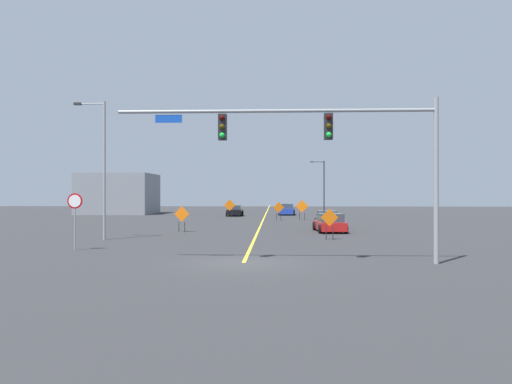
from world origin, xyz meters
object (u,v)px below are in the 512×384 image
Objects in this scene: traffic_signal_assembly at (326,139)px; car_green_passing at (327,219)px; construction_sign_right_shoulder at (279,209)px; street_lamp_mid_left at (323,184)px; stop_sign at (75,210)px; construction_sign_median_near at (182,216)px; construction_sign_left_shoulder at (330,220)px; car_blue_approaching at (287,210)px; car_black_mid at (235,211)px; construction_sign_left_lane at (302,207)px; street_lamp_far_left at (102,163)px; car_red_distant at (330,223)px; construction_sign_median_far at (230,206)px.

traffic_signal_assembly reaches higher than car_green_passing.
construction_sign_right_shoulder is at bearing 93.16° from traffic_signal_assembly.
stop_sign is at bearing -109.76° from street_lamp_mid_left.
construction_sign_left_shoulder is at bearing -28.24° from construction_sign_median_near.
car_blue_approaching is (-1.78, 33.17, -0.54)m from construction_sign_left_shoulder.
traffic_signal_assembly is 3.40× the size of car_black_mid.
construction_sign_left_lane is 0.52× the size of car_blue_approaching.
car_blue_approaching is (-0.51, 42.99, -4.34)m from traffic_signal_assembly.
traffic_signal_assembly is 43.21m from car_blue_approaching.
car_green_passing is at bearing -81.18° from construction_sign_left_lane.
car_black_mid is at bearing 79.90° from street_lamp_far_left.
car_red_distant is (13.87, 11.91, -1.33)m from stop_sign.
construction_sign_left_lane reaches higher than construction_sign_right_shoulder.
car_red_distant is at bearing -94.88° from street_lamp_mid_left.
traffic_signal_assembly is 18.03m from construction_sign_median_near.
car_black_mid is 21.17m from car_green_passing.
construction_sign_median_far is 3.34m from car_black_mid.
car_green_passing is (2.87, -21.89, -0.03)m from car_blue_approaching.
car_green_passing is at bearing -94.98° from street_lamp_mid_left.
car_black_mid is at bearing 110.35° from car_red_distant.
car_black_mid is at bearing 118.53° from construction_sign_right_shoulder.
car_green_passing is (1.09, 11.28, -0.57)m from construction_sign_left_shoulder.
car_red_distant is at bearing 24.12° from street_lamp_far_left.
car_black_mid is at bearing 82.35° from stop_sign.
construction_sign_median_far reaches higher than construction_sign_median_near.
construction_sign_right_shoulder is 8.79m from construction_sign_median_far.
street_lamp_mid_left is 21.89m from construction_sign_right_shoulder.
street_lamp_far_left is at bearing -112.84° from street_lamp_mid_left.
construction_sign_left_shoulder is at bearing 2.24° from street_lamp_far_left.
traffic_signal_assembly is at bearing -89.32° from car_blue_approaching.
construction_sign_median_near is at bearing -115.70° from construction_sign_right_shoulder.
traffic_signal_assembly reaches higher than stop_sign.
car_red_distant is at bearing 82.94° from traffic_signal_assembly.
street_lamp_mid_left is 18.87m from construction_sign_median_far.
car_green_passing reaches higher than car_red_distant.
street_lamp_far_left is at bearing -177.76° from construction_sign_left_shoulder.
street_lamp_mid_left is 3.56× the size of construction_sign_left_lane.
construction_sign_median_far is (5.15, 27.54, -3.30)m from street_lamp_far_left.
street_lamp_mid_left is 35.34m from car_red_distant.
stop_sign is at bearing 162.04° from traffic_signal_assembly.
car_black_mid is (-12.00, -10.74, -3.59)m from street_lamp_mid_left.
car_green_passing is at bearing -58.21° from construction_sign_median_far.
traffic_signal_assembly is 37.73m from construction_sign_median_far.
construction_sign_left_lane reaches higher than construction_sign_left_shoulder.
street_lamp_mid_left is 41.26m from construction_sign_left_shoulder.
construction_sign_right_shoulder is at bearing 68.70° from stop_sign.
car_green_passing is (-2.59, -29.71, -3.58)m from street_lamp_mid_left.
car_blue_approaching is at bearing 70.36° from street_lamp_far_left.
construction_sign_left_shoulder is 11.34m from car_green_passing.
car_black_mid is (5.49, 30.78, -4.00)m from street_lamp_far_left.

